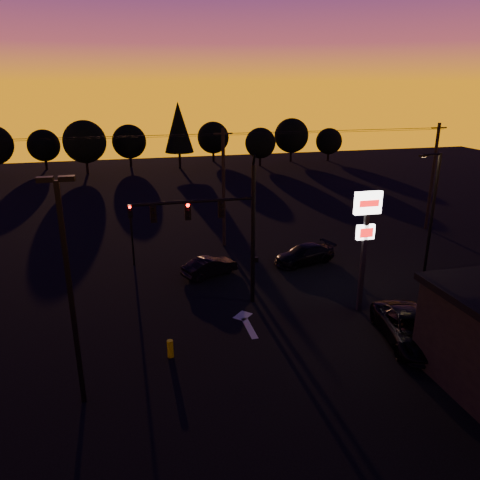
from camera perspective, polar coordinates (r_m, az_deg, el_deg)
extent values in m
plane|color=black|center=(23.84, 0.63, -11.99)|extent=(120.00, 120.00, 0.00)
cube|color=beige|center=(24.79, 1.16, -10.69)|extent=(0.35, 2.20, 0.01)
cube|color=beige|center=(25.97, 0.34, -9.22)|extent=(1.20, 1.20, 0.01)
cylinder|color=black|center=(26.06, 1.60, 0.44)|extent=(0.24, 0.24, 8.00)
cylinder|color=black|center=(25.06, 1.69, 9.59)|extent=(0.14, 0.52, 0.76)
cylinder|color=black|center=(24.79, -5.62, 4.69)|extent=(6.50, 0.16, 0.16)
cube|color=black|center=(25.16, -2.32, 3.80)|extent=(0.32, 0.22, 0.95)
sphere|color=black|center=(24.95, -2.27, 4.50)|extent=(0.18, 0.18, 0.18)
sphere|color=black|center=(25.02, -2.26, 3.84)|extent=(0.18, 0.18, 0.18)
sphere|color=black|center=(25.10, -2.25, 3.17)|extent=(0.18, 0.18, 0.18)
cube|color=black|center=(24.87, -6.39, 3.52)|extent=(0.32, 0.22, 0.95)
sphere|color=#FF0705|center=(24.65, -6.37, 4.22)|extent=(0.18, 0.18, 0.18)
sphere|color=black|center=(24.73, -6.35, 3.55)|extent=(0.18, 0.18, 0.18)
sphere|color=black|center=(24.81, -6.32, 2.88)|extent=(0.18, 0.18, 0.18)
cube|color=black|center=(24.70, -10.53, 3.21)|extent=(0.32, 0.22, 0.95)
sphere|color=black|center=(24.49, -10.55, 3.92)|extent=(0.18, 0.18, 0.18)
sphere|color=black|center=(24.56, -10.51, 3.24)|extent=(0.18, 0.18, 0.18)
sphere|color=black|center=(24.65, -10.47, 2.57)|extent=(0.18, 0.18, 0.18)
cube|color=black|center=(26.58, 1.95, -2.40)|extent=(0.22, 0.18, 0.28)
cylinder|color=black|center=(32.98, -12.98, -0.09)|extent=(0.14, 0.14, 3.60)
cube|color=black|center=(32.38, -13.25, 3.43)|extent=(0.30, 0.20, 0.90)
sphere|color=#FF0705|center=(32.18, -13.29, 3.92)|extent=(0.18, 0.18, 0.18)
sphere|color=black|center=(32.25, -13.25, 3.44)|extent=(0.18, 0.18, 0.18)
sphere|color=black|center=(32.32, -13.22, 2.97)|extent=(0.18, 0.18, 0.18)
cube|color=black|center=(18.61, -19.87, -6.87)|extent=(0.18, 0.18, 9.00)
cube|color=black|center=(17.28, -22.70, 6.83)|extent=(0.55, 0.30, 0.18)
cube|color=black|center=(17.19, -20.38, 7.05)|extent=(0.55, 0.30, 0.18)
cube|color=black|center=(26.17, 14.79, -1.98)|extent=(0.22, 0.22, 6.40)
cube|color=white|center=(25.29, 15.35, 4.39)|extent=(1.50, 0.25, 1.20)
cube|color=red|center=(25.18, 15.50, 4.31)|extent=(1.10, 0.02, 0.35)
cube|color=white|center=(25.72, 15.04, 0.94)|extent=(1.00, 0.22, 0.80)
cube|color=red|center=(25.61, 15.18, 0.85)|extent=(0.75, 0.02, 0.50)
cylinder|color=black|center=(32.83, 22.37, 2.89)|extent=(0.20, 0.20, 8.00)
cylinder|color=black|center=(31.73, 22.36, 9.62)|extent=(1.20, 0.14, 0.14)
cube|color=black|center=(31.38, 21.45, 9.55)|extent=(0.50, 0.22, 0.14)
plane|color=#FFB759|center=(31.39, 21.43, 9.40)|extent=(0.35, 0.35, 0.00)
cylinder|color=black|center=(35.41, -2.01, 6.22)|extent=(0.26, 0.26, 9.00)
cube|color=black|center=(34.75, -2.09, 12.84)|extent=(1.40, 0.10, 0.10)
cylinder|color=black|center=(42.89, 22.39, 7.05)|extent=(0.26, 0.26, 9.00)
cube|color=black|center=(42.34, 23.09, 12.47)|extent=(1.40, 0.10, 0.10)
cylinder|color=black|center=(33.44, -17.44, 11.69)|extent=(18.00, 0.02, 0.02)
cylinder|color=black|center=(34.03, -17.41, 11.89)|extent=(18.00, 0.02, 0.02)
cylinder|color=black|center=(34.63, -17.36, 11.92)|extent=(18.00, 0.02, 0.02)
cylinder|color=black|center=(37.14, 12.17, 12.75)|extent=(18.00, 0.02, 0.02)
cylinder|color=black|center=(37.67, 11.77, 12.93)|extent=(18.00, 0.02, 0.02)
cylinder|color=black|center=(38.22, 11.37, 12.96)|extent=(18.00, 0.02, 0.02)
cube|color=black|center=(24.21, 24.32, -9.53)|extent=(2.20, 0.05, 1.60)
cylinder|color=#B1B400|center=(22.51, -8.49, -12.97)|extent=(0.29, 0.29, 0.86)
cylinder|color=black|center=(74.48, -22.54, 8.49)|extent=(0.36, 0.36, 1.38)
sphere|color=black|center=(74.10, -22.81, 10.58)|extent=(4.54, 4.54, 4.54)
cylinder|color=black|center=(68.90, -18.12, 8.42)|extent=(0.36, 0.36, 1.75)
sphere|color=black|center=(68.41, -18.42, 11.30)|extent=(5.77, 5.78, 5.78)
cylinder|color=black|center=(72.71, -13.18, 9.26)|extent=(0.36, 0.36, 1.50)
sphere|color=black|center=(72.30, -13.36, 11.60)|extent=(4.95, 4.95, 4.95)
cylinder|color=black|center=(70.16, -7.34, 9.62)|extent=(0.36, 0.36, 2.38)
cone|color=black|center=(69.57, -7.51, 13.48)|extent=(4.18, 4.18, 7.12)
cylinder|color=black|center=(76.03, -3.25, 10.11)|extent=(0.36, 0.36, 1.50)
sphere|color=black|center=(75.63, -3.29, 12.36)|extent=(4.95, 4.95, 4.95)
cylinder|color=black|center=(71.69, 2.47, 9.54)|extent=(0.36, 0.36, 1.38)
sphere|color=black|center=(71.30, 2.50, 11.73)|extent=(4.54, 4.54, 4.54)
cylinder|color=black|center=(76.36, 6.20, 10.12)|extent=(0.36, 0.36, 1.62)
sphere|color=black|center=(75.94, 6.29, 12.54)|extent=(5.36, 5.36, 5.36)
cylinder|color=black|center=(77.76, 10.67, 9.92)|extent=(0.36, 0.36, 1.25)
sphere|color=black|center=(77.42, 10.79, 11.75)|extent=(4.12, 4.12, 4.12)
imported|color=black|center=(30.93, -3.69, -3.24)|extent=(3.97, 2.73, 1.24)
imported|color=black|center=(33.22, 7.86, -1.74)|extent=(4.81, 2.93, 1.30)
imported|color=black|center=(24.70, 20.03, -10.09)|extent=(3.45, 5.75, 1.50)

